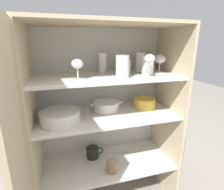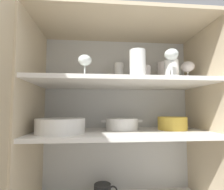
{
  "view_description": "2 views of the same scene",
  "coord_description": "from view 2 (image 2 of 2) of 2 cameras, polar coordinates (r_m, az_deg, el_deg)",
  "views": [
    {
      "loc": [
        -0.28,
        -0.87,
        1.16
      ],
      "look_at": [
        0.04,
        0.23,
        0.82
      ],
      "focal_mm": 28.0,
      "sensor_mm": 36.0,
      "label": 1
    },
    {
      "loc": [
        -0.14,
        -0.73,
        0.82
      ],
      "look_at": [
        -0.05,
        0.25,
        0.9
      ],
      "focal_mm": 28.0,
      "sensor_mm": 36.0,
      "label": 2
    }
  ],
  "objects": [
    {
      "name": "cupboard_top_panel",
      "position": [
        1.04,
        3.19,
        21.47
      ],
      "size": [
        0.95,
        0.43,
        0.02
      ],
      "primitive_type": "cube",
      "color": "#CCB793",
      "rests_on": "cupboard_side_left"
    },
    {
      "name": "wine_glass_2",
      "position": [
        0.89,
        18.86,
        11.61
      ],
      "size": [
        0.07,
        0.07,
        0.14
      ],
      "color": "white",
      "rests_on": "shelf_board_upper"
    },
    {
      "name": "cupboard_back_panel",
      "position": [
        1.16,
        1.81,
        -13.84
      ],
      "size": [
        0.95,
        0.02,
        1.27
      ],
      "primitive_type": "cube",
      "color": "silver",
      "rests_on": "ground_plane"
    },
    {
      "name": "mixing_bowl_large",
      "position": [
        1.06,
        19.08,
        -8.56
      ],
      "size": [
        0.16,
        0.16,
        0.07
      ],
      "color": "gold",
      "rests_on": "shelf_board_middle"
    },
    {
      "name": "tumbler_glass_1",
      "position": [
        1.02,
        10.44,
        6.49
      ],
      "size": [
        0.08,
        0.08,
        0.1
      ],
      "color": "silver",
      "rests_on": "shelf_board_upper"
    },
    {
      "name": "casserole_dish",
      "position": [
        1.01,
        3.23,
        -9.44
      ],
      "size": [
        0.24,
        0.18,
        0.06
      ],
      "color": "white",
      "rests_on": "shelf_board_middle"
    },
    {
      "name": "cupboard_side_right",
      "position": [
        1.12,
        28.5,
        -13.58
      ],
      "size": [
        0.02,
        0.43,
        1.27
      ],
      "primitive_type": "cube",
      "color": "#CCB793",
      "rests_on": "ground_plane"
    },
    {
      "name": "tumbler_glass_4",
      "position": [
        1.17,
        20.28,
        5.83
      ],
      "size": [
        0.06,
        0.06,
        0.12
      ],
      "color": "white",
      "rests_on": "shelf_board_upper"
    },
    {
      "name": "tumbler_glass_0",
      "position": [
        1.12,
        16.39,
        6.69
      ],
      "size": [
        0.07,
        0.07,
        0.14
      ],
      "color": "silver",
      "rests_on": "shelf_board_upper"
    },
    {
      "name": "tumbler_glass_2",
      "position": [
        0.86,
        8.36,
        9.95
      ],
      "size": [
        0.08,
        0.08,
        0.13
      ],
      "color": "white",
      "rests_on": "shelf_board_upper"
    },
    {
      "name": "tumbler_glass_3",
      "position": [
        1.08,
        2.02,
        6.83
      ],
      "size": [
        0.06,
        0.06,
        0.13
      ],
      "color": "white",
      "rests_on": "shelf_board_upper"
    },
    {
      "name": "shelf_board_middle",
      "position": [
        0.94,
        3.35,
        -12.35
      ],
      "size": [
        0.92,
        0.4,
        0.02
      ],
      "primitive_type": "cube",
      "color": "silver"
    },
    {
      "name": "plate_stack_white",
      "position": [
        0.9,
        -16.47,
        -9.6
      ],
      "size": [
        0.24,
        0.24,
        0.07
      ],
      "color": "white",
      "rests_on": "shelf_board_middle"
    },
    {
      "name": "cupboard_side_left",
      "position": [
        1.0,
        -25.22,
        -14.85
      ],
      "size": [
        0.02,
        0.43,
        1.27
      ],
      "primitive_type": "cube",
      "color": "#CCB793",
      "rests_on": "ground_plane"
    },
    {
      "name": "wine_glass_0",
      "position": [
        1.1,
        23.45,
        8.16
      ],
      "size": [
        0.08,
        0.08,
        0.13
      ],
      "color": "silver",
      "rests_on": "shelf_board_upper"
    },
    {
      "name": "tumbler_glass_5",
      "position": [
        0.99,
        18.84,
        7.53
      ],
      "size": [
        0.07,
        0.07,
        0.11
      ],
      "color": "white",
      "rests_on": "shelf_board_upper"
    },
    {
      "name": "wine_glass_1",
      "position": [
        0.87,
        -8.87,
        10.54
      ],
      "size": [
        0.07,
        0.07,
        0.11
      ],
      "color": "white",
      "rests_on": "shelf_board_upper"
    },
    {
      "name": "shelf_board_upper",
      "position": [
        0.95,
        3.28,
        3.76
      ],
      "size": [
        0.92,
        0.4,
        0.02
      ],
      "primitive_type": "cube",
      "color": "silver"
    }
  ]
}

